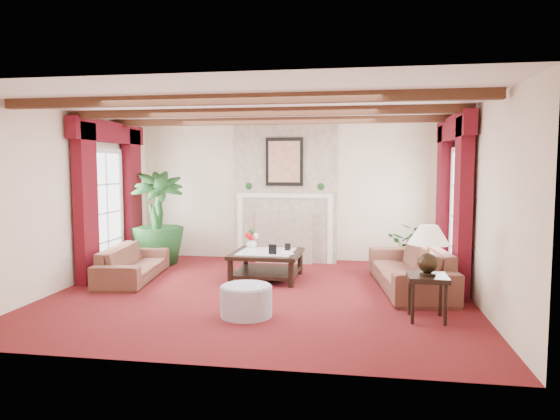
% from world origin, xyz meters
% --- Properties ---
extents(floor, '(6.00, 6.00, 0.00)m').
position_xyz_m(floor, '(0.00, 0.00, 0.00)').
color(floor, '#4C0D13').
rests_on(floor, ground).
extents(ceiling, '(6.00, 6.00, 0.00)m').
position_xyz_m(ceiling, '(0.00, 0.00, 2.70)').
color(ceiling, white).
rests_on(ceiling, floor).
extents(back_wall, '(6.00, 0.02, 2.70)m').
position_xyz_m(back_wall, '(0.00, 2.75, 1.35)').
color(back_wall, beige).
rests_on(back_wall, ground).
extents(left_wall, '(0.02, 5.50, 2.70)m').
position_xyz_m(left_wall, '(-3.00, 0.00, 1.35)').
color(left_wall, beige).
rests_on(left_wall, ground).
extents(right_wall, '(0.02, 5.50, 2.70)m').
position_xyz_m(right_wall, '(3.00, 0.00, 1.35)').
color(right_wall, beige).
rests_on(right_wall, ground).
extents(ceiling_beams, '(6.00, 3.00, 0.12)m').
position_xyz_m(ceiling_beams, '(0.00, 0.00, 2.64)').
color(ceiling_beams, '#391E12').
rests_on(ceiling_beams, ceiling).
extents(fireplace, '(2.00, 0.52, 2.70)m').
position_xyz_m(fireplace, '(0.00, 2.55, 2.70)').
color(fireplace, tan).
rests_on(fireplace, ground).
extents(french_door_left, '(0.10, 1.10, 2.16)m').
position_xyz_m(french_door_left, '(-2.97, 1.00, 2.13)').
color(french_door_left, white).
rests_on(french_door_left, ground).
extents(french_door_right, '(0.10, 1.10, 2.16)m').
position_xyz_m(french_door_right, '(2.97, 1.00, 2.13)').
color(french_door_right, white).
rests_on(french_door_right, ground).
extents(curtains_left, '(0.20, 2.40, 2.55)m').
position_xyz_m(curtains_left, '(-2.86, 1.00, 2.55)').
color(curtains_left, '#4E0A12').
rests_on(curtains_left, ground).
extents(curtains_right, '(0.20, 2.40, 2.55)m').
position_xyz_m(curtains_right, '(2.86, 1.00, 2.55)').
color(curtains_right, '#4E0A12').
rests_on(curtains_right, ground).
extents(sofa_left, '(2.01, 1.02, 0.73)m').
position_xyz_m(sofa_left, '(-2.26, 0.52, 0.37)').
color(sofa_left, '#3C1019').
rests_on(sofa_left, ground).
extents(sofa_right, '(2.45, 1.25, 0.89)m').
position_xyz_m(sofa_right, '(2.19, 0.56, 0.45)').
color(sofa_right, '#3C1019').
rests_on(sofa_right, ground).
extents(potted_palm, '(2.38, 2.55, 0.99)m').
position_xyz_m(potted_palm, '(-2.36, 1.79, 0.50)').
color(potted_palm, black).
rests_on(potted_palm, ground).
extents(small_plant, '(1.50, 1.51, 0.67)m').
position_xyz_m(small_plant, '(2.35, 1.89, 0.34)').
color(small_plant, black).
rests_on(small_plant, ground).
extents(coffee_table, '(1.14, 1.14, 0.46)m').
position_xyz_m(coffee_table, '(-0.07, 0.88, 0.23)').
color(coffee_table, black).
rests_on(coffee_table, ground).
extents(side_table, '(0.54, 0.54, 0.55)m').
position_xyz_m(side_table, '(2.25, -0.98, 0.28)').
color(side_table, black).
rests_on(side_table, ground).
extents(ottoman, '(0.65, 0.65, 0.38)m').
position_xyz_m(ottoman, '(0.05, -1.16, 0.19)').
color(ottoman, '#9790A3').
rests_on(ottoman, ground).
extents(table_lamp, '(0.49, 0.49, 0.63)m').
position_xyz_m(table_lamp, '(2.25, -0.98, 0.87)').
color(table_lamp, black).
rests_on(table_lamp, side_table).
extents(flower_vase, '(0.27, 0.27, 0.18)m').
position_xyz_m(flower_vase, '(-0.40, 1.21, 0.55)').
color(flower_vase, silver).
rests_on(flower_vase, coffee_table).
extents(book, '(0.22, 0.12, 0.28)m').
position_xyz_m(book, '(0.19, 0.68, 0.60)').
color(book, black).
rests_on(book, coffee_table).
extents(photo_frame_a, '(0.13, 0.03, 0.17)m').
position_xyz_m(photo_frame_a, '(0.07, 0.62, 0.54)').
color(photo_frame_a, black).
rests_on(photo_frame_a, coffee_table).
extents(photo_frame_b, '(0.10, 0.04, 0.13)m').
position_xyz_m(photo_frame_b, '(0.25, 1.03, 0.52)').
color(photo_frame_b, black).
rests_on(photo_frame_b, coffee_table).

